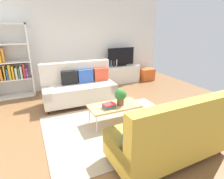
# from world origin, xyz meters

# --- Properties ---
(ground_plane) EXTENTS (7.68, 7.68, 0.00)m
(ground_plane) POSITION_xyz_m (0.00, 0.00, 0.00)
(ground_plane) COLOR brown
(wall_far) EXTENTS (6.40, 0.12, 2.90)m
(wall_far) POSITION_xyz_m (0.00, 2.80, 1.45)
(wall_far) COLOR white
(wall_far) RESTS_ON ground_plane
(area_rug) EXTENTS (2.90, 2.20, 0.01)m
(area_rug) POSITION_xyz_m (0.05, -0.34, 0.01)
(area_rug) COLOR tan
(area_rug) RESTS_ON ground_plane
(couch_beige) EXTENTS (1.92, 0.88, 1.10)m
(couch_beige) POSITION_xyz_m (-0.29, 1.28, 0.45)
(couch_beige) COLOR beige
(couch_beige) RESTS_ON ground_plane
(couch_green) EXTENTS (1.92, 0.88, 1.10)m
(couch_green) POSITION_xyz_m (0.39, -1.56, 0.44)
(couch_green) COLOR gold
(couch_green) RESTS_ON ground_plane
(coffee_table) EXTENTS (1.10, 0.56, 0.42)m
(coffee_table) POSITION_xyz_m (0.10, -0.14, 0.39)
(coffee_table) COLOR tan
(coffee_table) RESTS_ON ground_plane
(tv_console) EXTENTS (1.40, 0.44, 0.64)m
(tv_console) POSITION_xyz_m (1.57, 2.46, 0.32)
(tv_console) COLOR silver
(tv_console) RESTS_ON ground_plane
(tv) EXTENTS (1.00, 0.20, 0.64)m
(tv) POSITION_xyz_m (1.57, 2.44, 0.95)
(tv) COLOR black
(tv) RESTS_ON tv_console
(bookshelf) EXTENTS (1.10, 0.36, 2.10)m
(bookshelf) POSITION_xyz_m (-1.96, 2.48, 0.99)
(bookshelf) COLOR white
(bookshelf) RESTS_ON ground_plane
(storage_trunk) EXTENTS (0.52, 0.40, 0.44)m
(storage_trunk) POSITION_xyz_m (2.67, 2.36, 0.22)
(storage_trunk) COLOR orange
(storage_trunk) RESTS_ON ground_plane
(potted_plant) EXTENTS (0.25, 0.25, 0.36)m
(potted_plant) POSITION_xyz_m (0.22, -0.19, 0.63)
(potted_plant) COLOR brown
(potted_plant) RESTS_ON coffee_table
(table_book_0) EXTENTS (0.24, 0.19, 0.02)m
(table_book_0) POSITION_xyz_m (-0.06, -0.22, 0.43)
(table_book_0) COLOR #3F8C4C
(table_book_0) RESTS_ON coffee_table
(table_book_1) EXTENTS (0.28, 0.23, 0.04)m
(table_book_1) POSITION_xyz_m (-0.06, -0.22, 0.46)
(table_book_1) COLOR #3359B2
(table_book_1) RESTS_ON table_book_0
(table_book_2) EXTENTS (0.27, 0.22, 0.03)m
(table_book_2) POSITION_xyz_m (-0.06, -0.22, 0.50)
(table_book_2) COLOR red
(table_book_2) RESTS_ON table_book_1
(vase_0) EXTENTS (0.13, 0.13, 0.19)m
(vase_0) POSITION_xyz_m (0.99, 2.51, 0.73)
(vase_0) COLOR #4C72B2
(vase_0) RESTS_ON tv_console
(bottle_0) EXTENTS (0.06, 0.06, 0.23)m
(bottle_0) POSITION_xyz_m (1.18, 2.42, 0.75)
(bottle_0) COLOR #3359B2
(bottle_0) RESTS_ON tv_console
(bottle_1) EXTENTS (0.06, 0.06, 0.21)m
(bottle_1) POSITION_xyz_m (1.29, 2.42, 0.74)
(bottle_1) COLOR #262626
(bottle_1) RESTS_ON tv_console
(bottle_2) EXTENTS (0.04, 0.04, 0.24)m
(bottle_2) POSITION_xyz_m (1.40, 2.42, 0.76)
(bottle_2) COLOR silver
(bottle_2) RESTS_ON tv_console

